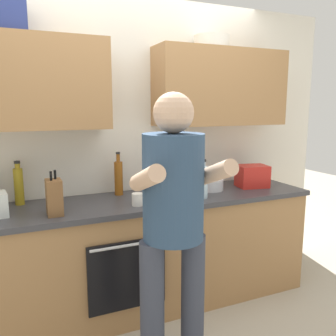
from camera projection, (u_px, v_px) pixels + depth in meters
name	position (u px, v px, depth m)	size (l,w,h in m)	color
ground_plane	(143.00, 305.00, 2.92)	(12.00, 12.00, 0.00)	#B2A893
back_wall_unit	(129.00, 120.00, 2.90)	(4.00, 0.38, 2.50)	silver
counter	(142.00, 253.00, 2.84)	(2.84, 0.67, 0.90)	#A37547
person_standing	(174.00, 218.00, 1.97)	(0.49, 0.45, 1.69)	#383D4C
bottle_water	(203.00, 181.00, 2.77)	(0.08, 0.08, 0.31)	silver
bottle_oil	(19.00, 185.00, 2.59)	(0.07, 0.07, 0.33)	olive
bottle_hotsauce	(161.00, 184.00, 2.91)	(0.07, 0.07, 0.23)	red
bottle_syrup	(119.00, 177.00, 2.87)	(0.07, 0.07, 0.35)	#8C4C14
cup_coffee	(137.00, 199.00, 2.58)	(0.08, 0.08, 0.09)	white
mixing_bowl	(211.00, 185.00, 3.05)	(0.22, 0.22, 0.09)	silver
knife_block	(54.00, 197.00, 2.34)	(0.10, 0.14, 0.30)	brown
grocery_bag_crisps	(252.00, 176.00, 3.17)	(0.26, 0.20, 0.19)	red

